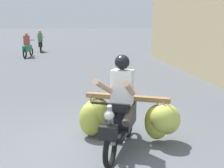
{
  "coord_description": "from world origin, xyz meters",
  "views": [
    {
      "loc": [
        -0.12,
        -4.28,
        2.14
      ],
      "look_at": [
        0.64,
        1.16,
        0.9
      ],
      "focal_mm": 46.95,
      "sensor_mm": 36.0,
      "label": 1
    }
  ],
  "objects": [
    {
      "name": "ground_plane",
      "position": [
        0.0,
        0.0,
        0.0
      ],
      "size": [
        120.0,
        120.0,
        0.0
      ],
      "primitive_type": "plane",
      "color": "#56595E"
    },
    {
      "name": "motorbike_main_loaded",
      "position": [
        0.77,
        0.51,
        0.48
      ],
      "size": [
        1.89,
        2.0,
        1.58
      ],
      "color": "black",
      "rests_on": "ground"
    },
    {
      "name": "motorbike_distant_ahead_left",
      "position": [
        -2.52,
        12.52,
        0.57
      ],
      "size": [
        0.56,
        1.61,
        1.4
      ],
      "color": "black",
      "rests_on": "ground"
    },
    {
      "name": "motorbike_distant_ahead_right",
      "position": [
        -2.07,
        15.21,
        0.57
      ],
      "size": [
        0.5,
        1.62,
        1.4
      ],
      "color": "black",
      "rests_on": "ground"
    }
  ]
}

